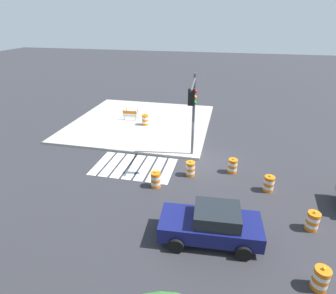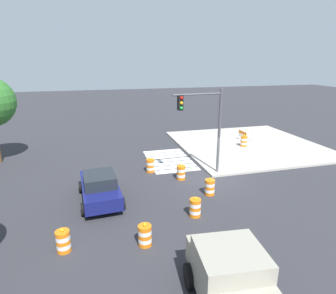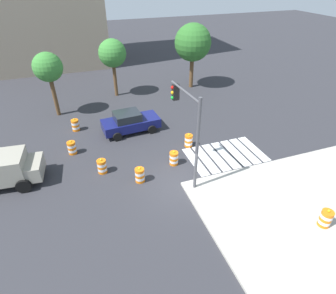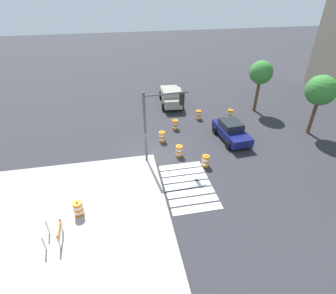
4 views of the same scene
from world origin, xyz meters
name	(u,v)px [view 3 (image 3 of 4)]	position (x,y,z in m)	size (l,w,h in m)	color
ground_plane	(181,184)	(0.00, 0.00, 0.00)	(120.00, 120.00, 0.00)	#2D2D33
crosswalk_stripes	(225,155)	(4.00, 1.80, 0.01)	(5.10, 3.20, 0.02)	silver
sports_car	(130,122)	(-1.34, 7.12, 0.81)	(4.42, 2.37, 1.63)	navy
traffic_barrel_near_corner	(189,141)	(2.06, 3.68, 0.45)	(0.56, 0.56, 1.02)	orange
traffic_barrel_crosswalk_end	(102,166)	(-4.14, 2.71, 0.45)	(0.56, 0.56, 1.02)	orange
traffic_barrel_median_near	(174,158)	(0.33, 2.03, 0.45)	(0.56, 0.56, 1.02)	orange
traffic_barrel_median_far	(75,125)	(-5.31, 8.69, 0.45)	(0.56, 0.56, 1.02)	orange
traffic_barrel_far_curb	(140,175)	(-2.17, 1.11, 0.45)	(0.56, 0.56, 1.02)	orange
traffic_barrel_lane_center	(72,148)	(-5.76, 5.49, 0.45)	(0.56, 0.56, 1.02)	orange
traffic_barrel_on_sidewalk	(326,218)	(5.40, -5.26, 0.60)	(0.56, 0.56, 1.02)	orange
traffic_light_pole	(188,120)	(0.51, 0.53, 3.91)	(0.57, 3.29, 5.50)	#4C4C51
street_tree_streetside_near	(112,54)	(-1.01, 14.58, 4.04)	(2.54, 2.54, 5.36)	brown
street_tree_streetside_mid	(193,43)	(6.84, 14.24, 4.48)	(3.59, 3.59, 6.31)	brown
street_tree_streetside_far	(48,68)	(-6.53, 12.01, 4.06)	(2.30, 2.30, 5.28)	brown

